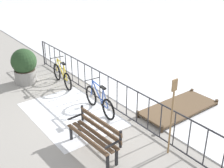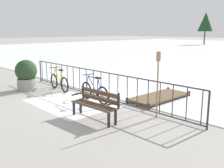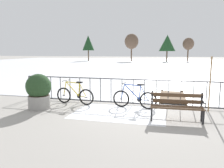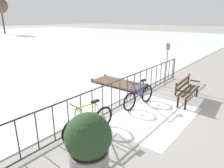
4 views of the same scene
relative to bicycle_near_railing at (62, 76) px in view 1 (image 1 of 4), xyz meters
The scene contains 9 objects.
ground_plane 2.18m from the bicycle_near_railing, 10.30° to the left, with size 160.00×160.00×0.00m, color #9E9991.
snow_patch 2.24m from the bicycle_near_railing, 21.66° to the right, with size 3.21×2.20×0.01m, color white.
railing_fence 2.16m from the bicycle_near_railing, 10.30° to the left, with size 9.06×0.06×1.07m.
bicycle_near_railing is the anchor object (origin of this frame).
bicycle_second 2.47m from the bicycle_near_railing, ahead, with size 1.71×0.52×0.97m.
park_bench 4.14m from the bicycle_near_railing, 16.80° to the right, with size 1.62×0.56×0.89m.
planter_with_shrub 1.46m from the bicycle_near_railing, 135.48° to the right, with size 0.94×0.94×1.32m.
oar_upright 5.19m from the bicycle_near_railing, ahead, with size 0.04×0.16×1.98m.
wooden_dock 4.38m from the bicycle_near_railing, 26.43° to the left, with size 1.10×2.62×0.20m.
Camera 1 is at (6.74, -4.77, 4.50)m, focal length 45.95 mm.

